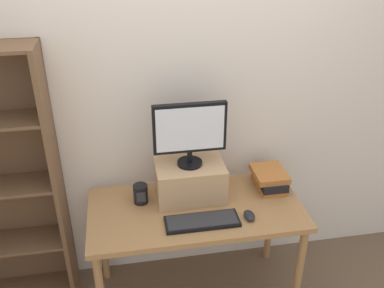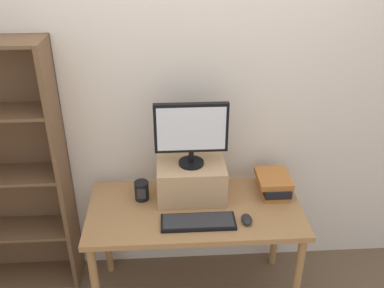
# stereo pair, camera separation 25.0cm
# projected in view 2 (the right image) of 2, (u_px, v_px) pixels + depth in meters

# --- Properties ---
(back_wall) EXTENTS (7.00, 0.08, 2.60)m
(back_wall) POSITION_uv_depth(u_px,v_px,m) (191.00, 100.00, 2.76)
(back_wall) COLOR beige
(back_wall) RESTS_ON ground_plane
(desk) EXTENTS (1.33, 0.64, 0.75)m
(desk) POSITION_uv_depth(u_px,v_px,m) (195.00, 219.00, 2.70)
(desk) COLOR #9E7042
(desk) RESTS_ON ground_plane
(riser_box) EXTENTS (0.43, 0.30, 0.24)m
(riser_box) POSITION_uv_depth(u_px,v_px,m) (191.00, 180.00, 2.71)
(riser_box) COLOR tan
(riser_box) RESTS_ON desk
(computer_monitor) EXTENTS (0.44, 0.16, 0.41)m
(computer_monitor) POSITION_uv_depth(u_px,v_px,m) (191.00, 131.00, 2.55)
(computer_monitor) COLOR black
(computer_monitor) RESTS_ON riser_box
(keyboard) EXTENTS (0.44, 0.16, 0.02)m
(keyboard) POSITION_uv_depth(u_px,v_px,m) (198.00, 222.00, 2.51)
(keyboard) COLOR black
(keyboard) RESTS_ON desk
(computer_mouse) EXTENTS (0.06, 0.10, 0.04)m
(computer_mouse) POSITION_uv_depth(u_px,v_px,m) (247.00, 219.00, 2.52)
(computer_mouse) COLOR black
(computer_mouse) RESTS_ON desk
(book_stack) EXTENTS (0.21, 0.27, 0.12)m
(book_stack) POSITION_uv_depth(u_px,v_px,m) (274.00, 184.00, 2.78)
(book_stack) COLOR #AD662D
(book_stack) RESTS_ON desk
(desk_speaker) EXTENTS (0.09, 0.10, 0.13)m
(desk_speaker) POSITION_uv_depth(u_px,v_px,m) (142.00, 191.00, 2.71)
(desk_speaker) COLOR black
(desk_speaker) RESTS_ON desk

